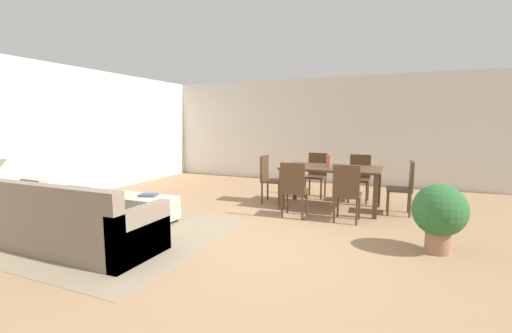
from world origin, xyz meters
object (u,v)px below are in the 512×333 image
Objects in this scene: couch at (73,225)px; vase_centerpiece at (329,161)px; book_on_ottoman at (148,195)px; dining_table at (331,172)px; dining_chair_near_right at (347,190)px; ottoman_table at (140,207)px; dining_chair_head_east at (405,184)px; dining_chair_far_right at (359,175)px; dining_chair_near_left at (294,187)px; side_table at (1,204)px; dining_chair_far_left at (317,172)px; dining_chair_head_west at (269,176)px; potted_plant at (440,213)px.

vase_centerpiece is (2.49, 3.27, 0.57)m from couch.
dining_table is at bearing 39.35° from book_on_ottoman.
book_on_ottoman is (-2.86, -1.19, -0.09)m from dining_chair_near_right.
ottoman_table is 0.67× the size of dining_table.
book_on_ottoman is at bearing -150.92° from dining_chair_head_east.
dining_chair_near_left is at bearing -116.24° from dining_chair_far_right.
side_table is 0.59× the size of dining_chair_near_left.
vase_centerpiece is at bearing 65.47° from dining_chair_near_left.
dining_chair_far_left reaches higher than couch.
dining_chair_far_left is 1.00× the size of dining_chair_head_west.
potted_plant is at bearing -34.64° from dining_chair_near_right.
couch is 1.22m from ottoman_table.
couch is at bearing 0.34° from side_table.
dining_chair_far_right is 2.75m from potted_plant.
dining_table is 1.87× the size of dining_chair_head_east.
dining_table is 1.87× the size of dining_chair_near_left.
dining_chair_far_right reaches higher than couch.
dining_chair_far_right reaches higher than side_table.
side_table is at bearing -139.79° from vase_centerpiece.
dining_chair_head_west is at bearing -178.84° from dining_table.
dining_chair_near_left is at bearing 159.45° from potted_plant.
couch reaches higher than potted_plant.
dining_chair_near_right is at bearing -26.57° from dining_chair_head_west.
dining_chair_near_right is 1.10× the size of potted_plant.
dining_chair_head_west is at bearing 179.92° from vase_centerpiece.
dining_chair_near_left and dining_chair_far_right have the same top height.
dining_chair_far_left is at bearing 177.24° from dining_chair_far_right.
dining_chair_far_right reaches higher than potted_plant.
potted_plant is (2.07, -2.51, -0.03)m from dining_chair_far_left.
dining_chair_far_left is 1.10× the size of potted_plant.
vase_centerpiece reaches higher than dining_chair_far_left.
dining_chair_head_east is 1.00× the size of dining_chair_head_west.
vase_centerpiece is at bearing -64.22° from dining_chair_far_left.
dining_chair_near_right is 1.00× the size of dining_chair_far_right.
dining_chair_near_right is 1.79m from dining_chair_head_west.
dining_chair_near_right is at bearing 145.36° from potted_plant.
couch is 1.29m from book_on_ottoman.
vase_centerpiece reaches higher than side_table.
dining_chair_near_left is 1.00× the size of dining_chair_head_west.
dining_chair_head_west is 2.35m from book_on_ottoman.
couch is 1.40m from side_table.
book_on_ottoman is (0.12, 0.06, 0.19)m from ottoman_table.
book_on_ottoman is at bearing -124.68° from dining_chair_far_left.
potted_plant is at bearing -20.55° from dining_chair_near_left.
dining_chair_far_left is 1.15m from dining_chair_head_west.
couch is 1.88× the size of ottoman_table.
dining_chair_head_east is at bearing 2.88° from vase_centerpiece.
potted_plant is (2.04, -0.76, -0.03)m from dining_chair_near_left.
ottoman_table is 1.26× the size of dining_chair_head_east.
book_on_ottoman is (-2.45, -2.01, -0.24)m from dining_table.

